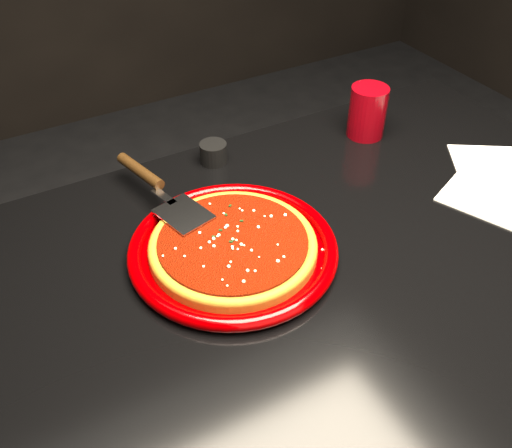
# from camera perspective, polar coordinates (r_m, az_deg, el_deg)

# --- Properties ---
(table) EXTENTS (1.20, 0.80, 0.75)m
(table) POSITION_cam_1_polar(r_m,az_deg,el_deg) (1.24, 5.85, -15.46)
(table) COLOR black
(table) RESTS_ON floor
(plate) EXTENTS (0.42, 0.42, 0.03)m
(plate) POSITION_cam_1_polar(r_m,az_deg,el_deg) (0.94, -2.31, -2.52)
(plate) COLOR #730000
(plate) RESTS_ON table
(pizza_crust) EXTENTS (0.34, 0.34, 0.01)m
(pizza_crust) POSITION_cam_1_polar(r_m,az_deg,el_deg) (0.93, -2.31, -2.34)
(pizza_crust) COLOR #885A17
(pizza_crust) RESTS_ON plate
(pizza_crust_rim) EXTENTS (0.34, 0.34, 0.02)m
(pizza_crust_rim) POSITION_cam_1_polar(r_m,az_deg,el_deg) (0.93, -2.32, -2.03)
(pizza_crust_rim) COLOR #885A17
(pizza_crust_rim) RESTS_ON plate
(pizza_sauce) EXTENTS (0.30, 0.30, 0.01)m
(pizza_sauce) POSITION_cam_1_polar(r_m,az_deg,el_deg) (0.93, -2.33, -1.80)
(pizza_sauce) COLOR #6F1203
(pizza_sauce) RESTS_ON plate
(parmesan_dusting) EXTENTS (0.24, 0.24, 0.01)m
(parmesan_dusting) POSITION_cam_1_polar(r_m,az_deg,el_deg) (0.92, -2.34, -1.48)
(parmesan_dusting) COLOR #FFF6C6
(parmesan_dusting) RESTS_ON plate
(basil_flecks) EXTENTS (0.22, 0.22, 0.00)m
(basil_flecks) POSITION_cam_1_polar(r_m,az_deg,el_deg) (0.92, -2.34, -1.53)
(basil_flecks) COLOR black
(basil_flecks) RESTS_ON plate
(pizza_server) EXTENTS (0.16, 0.32, 0.02)m
(pizza_server) POSITION_cam_1_polar(r_m,az_deg,el_deg) (1.03, -9.47, 3.47)
(pizza_server) COLOR silver
(pizza_server) RESTS_ON plate
(cup) EXTENTS (0.09, 0.09, 0.11)m
(cup) POSITION_cam_1_polar(r_m,az_deg,el_deg) (1.25, 11.08, 10.96)
(cup) COLOR maroon
(cup) RESTS_ON table
(napkin_a) EXTENTS (0.23, 0.23, 0.00)m
(napkin_a) POSITION_cam_1_polar(r_m,az_deg,el_deg) (1.16, 22.95, 2.75)
(napkin_a) COLOR silver
(napkin_a) RESTS_ON table
(napkin_b) EXTENTS (0.22, 0.22, 0.00)m
(napkin_b) POSITION_cam_1_polar(r_m,az_deg,el_deg) (1.23, 22.74, 5.12)
(napkin_b) COLOR silver
(napkin_b) RESTS_ON table
(ramekin) EXTENTS (0.07, 0.07, 0.04)m
(ramekin) POSITION_cam_1_polar(r_m,az_deg,el_deg) (1.15, -4.28, 7.11)
(ramekin) COLOR black
(ramekin) RESTS_ON table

